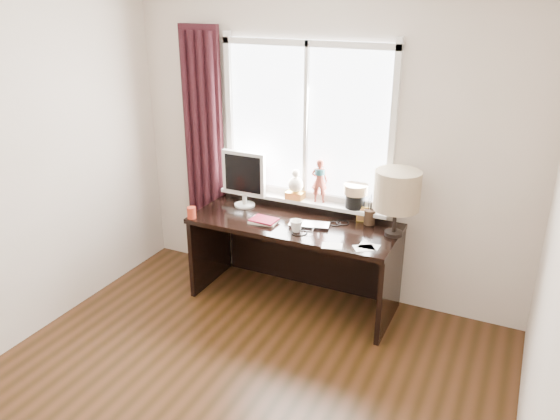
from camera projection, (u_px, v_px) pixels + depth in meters
The scene contains 15 objects.
wall_back at pixel (324, 147), 4.53m from camera, with size 3.50×2.60×0.00m, color #C2AE9A.
wall_right at pixel (555, 320), 2.16m from camera, with size 4.00×2.60×0.00m, color #C2AE9A.
laptop at pixel (309, 225), 4.37m from camera, with size 0.32×0.21×0.03m, color silver.
mug at pixel (296, 226), 4.27m from camera, with size 0.10×0.09×0.10m, color white.
red_cup at pixel (192, 213), 4.51m from camera, with size 0.07×0.07×0.10m, color #9C2917.
window at pixel (308, 145), 4.53m from camera, with size 1.52×0.20×1.40m.
curtain at pixel (204, 155), 4.97m from camera, with size 0.38×0.09×2.25m.
desk at pixel (299, 244), 4.64m from camera, with size 1.70×0.70×0.75m.
monitor at pixel (244, 176), 4.69m from camera, with size 0.40×0.18×0.49m.
notebook_stack at pixel (264, 220), 4.45m from camera, with size 0.24×0.18×0.03m.
brush_holder at pixel (370, 217), 4.40m from camera, with size 0.09×0.09×0.25m.
icon_frame at pixel (363, 214), 4.44m from camera, with size 0.10×0.04×0.13m.
table_lamp at pixel (397, 191), 4.08m from camera, with size 0.35×0.35×0.52m.
loose_papers at pixel (355, 247), 4.03m from camera, with size 0.41×0.24×0.00m.
desk_cables at pixel (322, 227), 4.35m from camera, with size 0.40×0.49×0.01m.
Camera 1 is at (1.55, -2.13, 2.52)m, focal length 35.00 mm.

